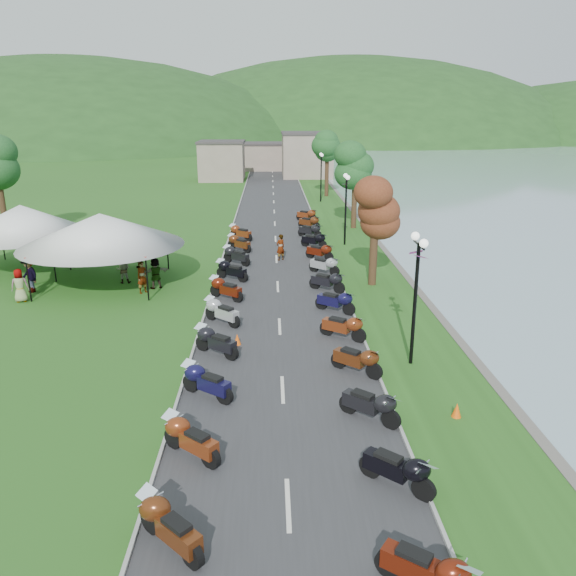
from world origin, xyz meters
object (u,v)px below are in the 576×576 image
object	(u,v)px
pedestrian_a	(144,293)
pedestrian_b	(124,283)
pedestrian_c	(32,292)
vendor_tent_main	(103,249)

from	to	relation	value
pedestrian_a	pedestrian_b	size ratio (longest dim) A/B	1.12
pedestrian_b	pedestrian_c	distance (m)	4.82
pedestrian_a	pedestrian_c	size ratio (longest dim) A/B	0.91
pedestrian_b	pedestrian_c	world-z (taller)	pedestrian_c
vendor_tent_main	pedestrian_b	bearing A→B (deg)	8.55
pedestrian_c	vendor_tent_main	bearing A→B (deg)	60.30
pedestrian_c	pedestrian_b	bearing A→B (deg)	57.72
vendor_tent_main	pedestrian_c	size ratio (longest dim) A/B	3.08
pedestrian_b	pedestrian_a	bearing A→B (deg)	124.23
vendor_tent_main	pedestrian_c	xyz separation A→B (m)	(-3.60, -1.41, -2.00)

